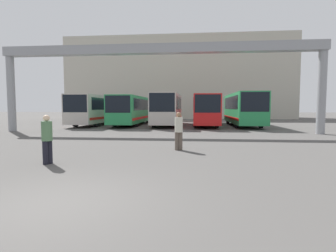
{
  "coord_description": "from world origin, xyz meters",
  "views": [
    {
      "loc": [
        2.72,
        -4.91,
        1.95
      ],
      "look_at": [
        0.54,
        17.82,
        0.32
      ],
      "focal_mm": 28.0,
      "sensor_mm": 36.0,
      "label": 1
    }
  ],
  "objects_px": {
    "bus_slot_2": "(168,108)",
    "bus_slot_3": "(205,109)",
    "bus_slot_0": "(97,108)",
    "bus_slot_4": "(243,108)",
    "bus_slot_1": "(133,109)",
    "pedestrian_far_center": "(47,138)",
    "pedestrian_mid_right": "(179,130)"
  },
  "relations": [
    {
      "from": "bus_slot_2",
      "to": "bus_slot_3",
      "type": "bearing_deg",
      "value": 12.43
    },
    {
      "from": "bus_slot_0",
      "to": "bus_slot_4",
      "type": "relative_size",
      "value": 1.0
    },
    {
      "from": "bus_slot_0",
      "to": "bus_slot_3",
      "type": "bearing_deg",
      "value": 3.09
    },
    {
      "from": "bus_slot_0",
      "to": "pedestrian_mid_right",
      "type": "bearing_deg",
      "value": -58.59
    },
    {
      "from": "bus_slot_1",
      "to": "bus_slot_4",
      "type": "bearing_deg",
      "value": -2.59
    },
    {
      "from": "bus_slot_4",
      "to": "pedestrian_far_center",
      "type": "xyz_separation_m",
      "value": [
        -10.17,
        -19.7,
        -1.03
      ]
    },
    {
      "from": "bus_slot_0",
      "to": "pedestrian_mid_right",
      "type": "xyz_separation_m",
      "value": [
        9.98,
        -16.35,
        -0.92
      ]
    },
    {
      "from": "bus_slot_0",
      "to": "bus_slot_2",
      "type": "relative_size",
      "value": 1.04
    },
    {
      "from": "bus_slot_2",
      "to": "pedestrian_far_center",
      "type": "distance_m",
      "value": 19.63
    },
    {
      "from": "bus_slot_0",
      "to": "bus_slot_1",
      "type": "bearing_deg",
      "value": 7.65
    },
    {
      "from": "bus_slot_0",
      "to": "pedestrian_mid_right",
      "type": "relative_size",
      "value": 6.31
    },
    {
      "from": "bus_slot_1",
      "to": "bus_slot_2",
      "type": "bearing_deg",
      "value": -10.91
    },
    {
      "from": "bus_slot_2",
      "to": "bus_slot_3",
      "type": "distance_m",
      "value": 4.05
    },
    {
      "from": "bus_slot_1",
      "to": "pedestrian_mid_right",
      "type": "distance_m",
      "value": 17.95
    },
    {
      "from": "bus_slot_3",
      "to": "pedestrian_mid_right",
      "type": "xyz_separation_m",
      "value": [
        -1.88,
        -16.99,
        -0.9
      ]
    },
    {
      "from": "pedestrian_mid_right",
      "to": "pedestrian_far_center",
      "type": "relative_size",
      "value": 1.02
    },
    {
      "from": "bus_slot_3",
      "to": "bus_slot_0",
      "type": "bearing_deg",
      "value": -176.91
    },
    {
      "from": "bus_slot_1",
      "to": "bus_slot_4",
      "type": "height_order",
      "value": "bus_slot_4"
    },
    {
      "from": "bus_slot_1",
      "to": "pedestrian_mid_right",
      "type": "height_order",
      "value": "bus_slot_1"
    },
    {
      "from": "pedestrian_mid_right",
      "to": "bus_slot_4",
      "type": "bearing_deg",
      "value": 57.99
    },
    {
      "from": "pedestrian_far_center",
      "to": "bus_slot_3",
      "type": "bearing_deg",
      "value": -171.19
    },
    {
      "from": "bus_slot_3",
      "to": "bus_slot_4",
      "type": "distance_m",
      "value": 4.01
    },
    {
      "from": "bus_slot_2",
      "to": "bus_slot_1",
      "type": "bearing_deg",
      "value": 169.09
    },
    {
      "from": "bus_slot_0",
      "to": "bus_slot_4",
      "type": "bearing_deg",
      "value": -0.02
    },
    {
      "from": "bus_slot_0",
      "to": "pedestrian_far_center",
      "type": "height_order",
      "value": "bus_slot_0"
    },
    {
      "from": "bus_slot_1",
      "to": "bus_slot_3",
      "type": "bearing_deg",
      "value": 0.79
    },
    {
      "from": "bus_slot_1",
      "to": "pedestrian_far_center",
      "type": "bearing_deg",
      "value": -85.19
    },
    {
      "from": "bus_slot_2",
      "to": "pedestrian_mid_right",
      "type": "bearing_deg",
      "value": -82.67
    },
    {
      "from": "bus_slot_0",
      "to": "bus_slot_4",
      "type": "height_order",
      "value": "bus_slot_4"
    },
    {
      "from": "bus_slot_0",
      "to": "bus_slot_1",
      "type": "distance_m",
      "value": 3.99
    },
    {
      "from": "bus_slot_3",
      "to": "bus_slot_4",
      "type": "relative_size",
      "value": 1.12
    },
    {
      "from": "bus_slot_0",
      "to": "bus_slot_3",
      "type": "height_order",
      "value": "bus_slot_0"
    }
  ]
}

